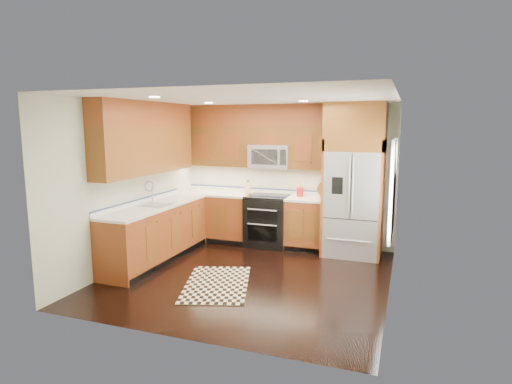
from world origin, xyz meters
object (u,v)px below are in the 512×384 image
(refrigerator, at_px, (354,180))
(rug, at_px, (217,284))
(range, at_px, (268,221))
(knife_block, at_px, (248,188))
(utensil_crock, at_px, (300,190))

(refrigerator, xyz_separation_m, rug, (-1.61, -2.08, -1.30))
(range, height_order, knife_block, knife_block)
(rug, bearing_deg, range, 70.88)
(refrigerator, bearing_deg, rug, -127.68)
(range, relative_size, refrigerator, 0.36)
(utensil_crock, bearing_deg, refrigerator, -9.56)
(rug, xyz_separation_m, utensil_crock, (0.63, 2.25, 1.05))
(range, distance_m, utensil_crock, 0.83)
(knife_block, bearing_deg, utensil_crock, 0.10)
(rug, bearing_deg, refrigerator, 34.81)
(range, bearing_deg, knife_block, 164.16)
(rug, relative_size, knife_block, 5.45)
(rug, xyz_separation_m, knife_block, (-0.38, 2.25, 1.04))
(range, xyz_separation_m, rug, (-0.06, -2.12, -0.46))
(range, height_order, rug, range)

